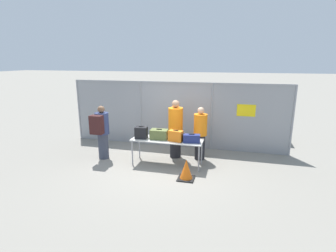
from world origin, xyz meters
name	(u,v)px	position (x,y,z in m)	size (l,w,h in m)	color
ground_plane	(160,166)	(0.00, 0.00, 0.00)	(120.00, 120.00, 0.00)	gray
fence_section	(175,113)	(0.02, 1.92, 1.22)	(7.85, 0.07, 2.34)	gray
inspection_table	(167,141)	(0.19, 0.14, 0.74)	(2.12, 0.72, 0.79)	#B2B2AD
suitcase_black	(141,133)	(-0.59, 0.07, 0.97)	(0.38, 0.29, 0.38)	black
suitcase_olive	(159,134)	(-0.06, 0.14, 0.94)	(0.53, 0.34, 0.31)	#566033
suitcase_orange	(176,136)	(0.47, 0.05, 0.95)	(0.44, 0.28, 0.34)	orange
suitcase_navy	(192,139)	(0.94, 0.04, 0.91)	(0.50, 0.28, 0.26)	navy
traveler_hooded	(101,130)	(-1.93, 0.09, 0.94)	(0.42, 0.66, 1.71)	#383D4C
security_worker_near	(176,128)	(0.28, 0.84, 0.96)	(0.46, 0.46, 1.87)	black
security_worker_far	(200,133)	(1.07, 0.85, 0.87)	(0.42, 0.42, 1.68)	black
utility_trailer	(247,128)	(2.60, 3.75, 0.38)	(3.81, 2.22, 0.65)	white
traffic_cone	(186,170)	(0.93, -0.69, 0.25)	(0.44, 0.44, 0.55)	black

